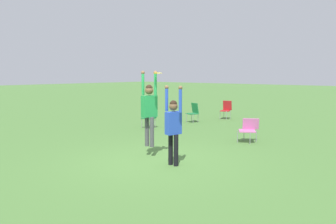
# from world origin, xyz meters

# --- Properties ---
(ground_plane) EXTENTS (120.00, 120.00, 0.00)m
(ground_plane) POSITION_xyz_m (0.00, 0.00, 0.00)
(ground_plane) COLOR #4C7A38
(person_jumping) EXTENTS (0.58, 0.47, 2.14)m
(person_jumping) POSITION_xyz_m (-0.44, 0.23, 1.42)
(person_jumping) COLOR #4C4C51
(person_jumping) RESTS_ON ground_plane
(person_defending) EXTENTS (0.55, 0.44, 2.05)m
(person_defending) POSITION_xyz_m (0.65, -0.03, 1.08)
(person_defending) COLOR black
(person_defending) RESTS_ON ground_plane
(frisbee) EXTENTS (0.23, 0.23, 0.02)m
(frisbee) POSITION_xyz_m (-0.02, 0.13, 2.36)
(frisbee) COLOR yellow
(camping_chair_1) EXTENTS (0.58, 0.63, 0.93)m
(camping_chair_1) POSITION_xyz_m (-3.36, 6.34, 0.54)
(camping_chair_1) COLOR gray
(camping_chair_1) RESTS_ON ground_plane
(camping_chair_2) EXTENTS (0.48, 0.51, 0.81)m
(camping_chair_2) POSITION_xyz_m (-3.85, 3.80, 0.49)
(camping_chair_2) COLOR gray
(camping_chair_2) RESTS_ON ground_plane
(camping_chair_3) EXTENTS (0.75, 0.82, 0.81)m
(camping_chair_3) POSITION_xyz_m (0.78, 3.87, 0.47)
(camping_chair_3) COLOR gray
(camping_chair_3) RESTS_ON ground_plane
(camping_chair_4) EXTENTS (0.56, 0.61, 0.94)m
(camping_chair_4) POSITION_xyz_m (-2.75, 8.37, 0.55)
(camping_chair_4) COLOR gray
(camping_chair_4) RESTS_ON ground_plane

